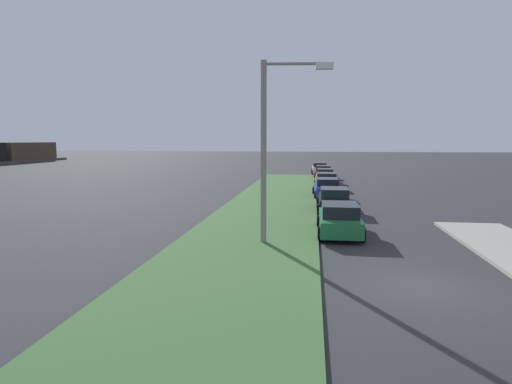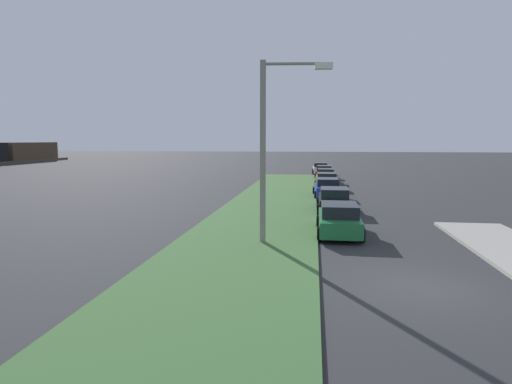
{
  "view_description": "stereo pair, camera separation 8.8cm",
  "coord_description": "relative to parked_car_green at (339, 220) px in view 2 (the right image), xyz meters",
  "views": [
    {
      "loc": [
        -12.75,
        3.38,
        4.34
      ],
      "look_at": [
        13.87,
        6.9,
        1.07
      ],
      "focal_mm": 30.03,
      "sensor_mm": 36.0,
      "label": 1
    },
    {
      "loc": [
        -12.74,
        3.29,
        4.34
      ],
      "look_at": [
        13.87,
        6.9,
        1.07
      ],
      "focal_mm": 30.03,
      "sensor_mm": 36.0,
      "label": 2
    }
  ],
  "objects": [
    {
      "name": "parked_car_red",
      "position": [
        29.56,
        -0.0,
        0.0
      ],
      "size": [
        4.39,
        2.2,
        1.47
      ],
      "rotation": [
        0.0,
        0.0,
        -0.05
      ],
      "color": "red",
      "rests_on": "ground"
    },
    {
      "name": "parked_car_silver",
      "position": [
        24.14,
        -0.03,
        0.0
      ],
      "size": [
        4.37,
        2.15,
        1.47
      ],
      "rotation": [
        0.0,
        0.0,
        -0.04
      ],
      "color": "#B2B5BA",
      "rests_on": "ground"
    },
    {
      "name": "parked_car_blue",
      "position": [
        13.1,
        0.17,
        0.0
      ],
      "size": [
        4.38,
        2.17,
        1.47
      ],
      "rotation": [
        0.0,
        0.0,
        0.05
      ],
      "color": "#23389E",
      "rests_on": "ground"
    },
    {
      "name": "ground",
      "position": [
        -6.91,
        -2.11,
        -0.72
      ],
      "size": [
        300.0,
        300.0,
        0.0
      ],
      "primitive_type": "plane",
      "color": "#2D2D30"
    },
    {
      "name": "streetlight",
      "position": [
        -2.24,
        2.91,
        3.67
      ],
      "size": [
        0.54,
        2.88,
        7.5
      ],
      "color": "gray",
      "rests_on": "ground"
    },
    {
      "name": "grass_median",
      "position": [
        3.09,
        3.97,
        -0.66
      ],
      "size": [
        60.0,
        6.0,
        0.12
      ],
      "primitive_type": "cube",
      "color": "#3D6633",
      "rests_on": "ground"
    },
    {
      "name": "parked_car_yellow",
      "position": [
        18.6,
        0.07,
        0.0
      ],
      "size": [
        4.34,
        2.09,
        1.47
      ],
      "rotation": [
        0.0,
        0.0,
        0.02
      ],
      "color": "gold",
      "rests_on": "ground"
    },
    {
      "name": "parked_car_white",
      "position": [
        35.83,
        0.37,
        0.0
      ],
      "size": [
        4.35,
        2.11,
        1.47
      ],
      "rotation": [
        0.0,
        0.0,
        0.03
      ],
      "color": "silver",
      "rests_on": "ground"
    },
    {
      "name": "parked_car_green",
      "position": [
        0.0,
        0.0,
        0.0
      ],
      "size": [
        4.31,
        2.03,
        1.47
      ],
      "rotation": [
        0.0,
        0.0,
        0.0
      ],
      "color": "#1E6B38",
      "rests_on": "ground"
    },
    {
      "name": "parked_car_black",
      "position": [
        6.47,
        -0.06,
        0.0
      ],
      "size": [
        4.31,
        2.03,
        1.47
      ],
      "rotation": [
        0.0,
        0.0,
        -0.0
      ],
      "color": "black",
      "rests_on": "ground"
    }
  ]
}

